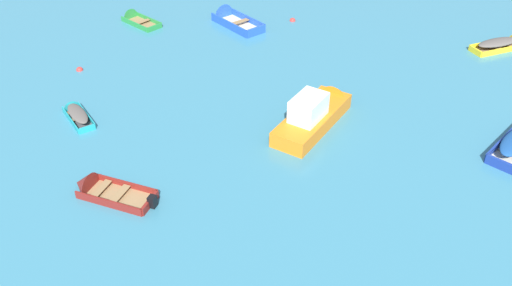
# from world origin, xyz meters

# --- Properties ---
(rowboat_blue_back_row_left) EXTENTS (4.50, 3.91, 1.50)m
(rowboat_blue_back_row_left) POSITION_xyz_m (-5.43, 37.08, 0.24)
(rowboat_blue_back_row_left) COLOR beige
(rowboat_blue_back_row_left) RESTS_ON ground_plane
(rowboat_turquoise_cluster_outer) EXTENTS (2.67, 2.55, 0.80)m
(rowboat_turquoise_cluster_outer) POSITION_xyz_m (-9.53, 23.47, 0.24)
(rowboat_turquoise_cluster_outer) COLOR #4C4C51
(rowboat_turquoise_cluster_outer) RESTS_ON ground_plane
(rowboat_maroon_foreground_center) EXTENTS (3.89, 1.73, 1.22)m
(rowboat_maroon_foreground_center) POSITION_xyz_m (-5.65, 18.35, 0.17)
(rowboat_maroon_foreground_center) COLOR #99754C
(rowboat_maroon_foreground_center) RESTS_ON ground_plane
(motor_launch_orange_midfield_left) EXTENTS (3.44, 6.12, 2.23)m
(motor_launch_orange_midfield_left) POSITION_xyz_m (2.43, 25.79, 0.62)
(motor_launch_orange_midfield_left) COLOR orange
(motor_launch_orange_midfield_left) RESTS_ON ground_plane
(rowboat_green_far_left) EXTENTS (3.52, 2.67, 1.14)m
(rowboat_green_far_left) POSITION_xyz_m (-11.87, 35.59, 0.15)
(rowboat_green_far_left) COLOR #99754C
(rowboat_green_far_left) RESTS_ON ground_plane
(rowboat_yellow_outer_left) EXTENTS (3.80, 3.15, 1.08)m
(rowboat_yellow_outer_left) POSITION_xyz_m (12.71, 37.11, 0.30)
(rowboat_yellow_outer_left) COLOR #99754C
(rowboat_yellow_outer_left) RESTS_ON ground_plane
(mooring_buoy_outer_edge) EXTENTS (0.40, 0.40, 0.40)m
(mooring_buoy_outer_edge) POSITION_xyz_m (-11.84, 28.01, 0.00)
(mooring_buoy_outer_edge) COLOR red
(mooring_buoy_outer_edge) RESTS_ON ground_plane
(mooring_buoy_trailing) EXTENTS (0.41, 0.41, 0.41)m
(mooring_buoy_trailing) POSITION_xyz_m (-1.06, 38.16, 0.00)
(mooring_buoy_trailing) COLOR red
(mooring_buoy_trailing) RESTS_ON ground_plane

